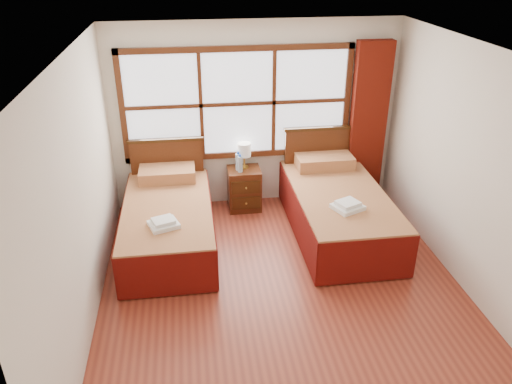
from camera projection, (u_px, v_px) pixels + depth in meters
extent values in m
plane|color=#933924|center=(283.00, 291.00, 5.55)|extent=(4.50, 4.50, 0.00)
plane|color=white|center=(291.00, 53.00, 4.38)|extent=(4.50, 4.50, 0.00)
plane|color=silver|center=(255.00, 116.00, 6.96)|extent=(4.00, 0.00, 4.00)
plane|color=silver|center=(79.00, 199.00, 4.72)|extent=(0.00, 4.50, 4.50)
plane|color=silver|center=(474.00, 174.00, 5.22)|extent=(0.00, 4.50, 4.50)
cube|color=white|center=(238.00, 104.00, 6.81)|extent=(3.00, 0.02, 1.40)
cube|color=#4A2210|center=(239.00, 154.00, 7.12)|extent=(3.16, 0.06, 0.08)
cube|color=#4A2210|center=(237.00, 48.00, 6.46)|extent=(3.16, 0.06, 0.08)
cube|color=#4A2210|center=(122.00, 109.00, 6.60)|extent=(0.08, 0.06, 1.56)
cube|color=#4A2210|center=(347.00, 99.00, 6.98)|extent=(0.08, 0.06, 1.56)
cube|color=#4A2210|center=(201.00, 105.00, 6.73)|extent=(0.05, 0.05, 1.40)
cube|color=#4A2210|center=(274.00, 102.00, 6.85)|extent=(0.05, 0.05, 1.40)
cube|color=#4A2210|center=(238.00, 104.00, 6.79)|extent=(3.00, 0.05, 0.05)
cube|color=#621409|center=(368.00, 123.00, 7.09)|extent=(0.50, 0.16, 2.30)
cube|color=#38200B|center=(169.00, 234.00, 6.32)|extent=(0.96, 1.92, 0.31)
cube|color=maroon|center=(168.00, 215.00, 6.19)|extent=(1.07, 2.12, 0.26)
cube|color=#620F0A|center=(125.00, 229.00, 6.20)|extent=(0.03, 2.12, 0.53)
cube|color=#620F0A|center=(211.00, 223.00, 6.33)|extent=(0.03, 2.12, 0.53)
cube|color=#620F0A|center=(167.00, 275.00, 5.33)|extent=(1.07, 0.03, 0.53)
cube|color=maroon|center=(167.00, 174.00, 6.78)|extent=(0.75, 0.44, 0.17)
cube|color=#4A2210|center=(168.00, 175.00, 7.05)|extent=(1.00, 0.06, 1.04)
cube|color=#38200B|center=(165.00, 140.00, 6.81)|extent=(1.04, 0.08, 0.04)
cube|color=#38200B|center=(337.00, 222.00, 6.59)|extent=(1.01, 2.03, 0.33)
cube|color=maroon|center=(339.00, 201.00, 6.46)|extent=(1.13, 2.25, 0.28)
cube|color=#620F0A|center=(296.00, 216.00, 6.46)|extent=(0.03, 2.25, 0.56)
cube|color=#620F0A|center=(380.00, 210.00, 6.60)|extent=(0.03, 2.25, 0.56)
cube|color=#620F0A|center=(367.00, 261.00, 5.55)|extent=(1.13, 0.03, 0.56)
cube|color=maroon|center=(324.00, 161.00, 7.08)|extent=(0.79, 0.46, 0.18)
cube|color=#4A2210|center=(320.00, 165.00, 7.31)|extent=(1.06, 0.06, 1.10)
cube|color=#38200B|center=(322.00, 128.00, 7.06)|extent=(1.10, 0.08, 0.04)
cube|color=#4A2210|center=(244.00, 189.00, 7.16)|extent=(0.46, 0.41, 0.61)
cube|color=#38200B|center=(246.00, 203.00, 7.02)|extent=(0.40, 0.02, 0.18)
cube|color=#38200B|center=(246.00, 188.00, 6.91)|extent=(0.40, 0.02, 0.18)
sphere|color=#A88A38|center=(246.00, 204.00, 7.01)|extent=(0.03, 0.03, 0.03)
sphere|color=#A88A38|center=(246.00, 188.00, 6.90)|extent=(0.03, 0.03, 0.03)
cube|color=white|center=(164.00, 225.00, 5.68)|extent=(0.39, 0.37, 0.05)
cube|color=white|center=(163.00, 221.00, 5.65)|extent=(0.29, 0.27, 0.04)
cube|color=white|center=(348.00, 207.00, 5.98)|extent=(0.42, 0.40, 0.05)
cube|color=white|center=(348.00, 203.00, 5.96)|extent=(0.32, 0.30, 0.05)
cylinder|color=gold|center=(244.00, 167.00, 7.07)|extent=(0.12, 0.12, 0.02)
cylinder|color=gold|center=(244.00, 161.00, 7.03)|extent=(0.03, 0.03, 0.16)
cylinder|color=silver|center=(244.00, 150.00, 6.95)|extent=(0.19, 0.19, 0.19)
cylinder|color=#A1BDCF|center=(240.00, 164.00, 6.89)|extent=(0.07, 0.07, 0.23)
cylinder|color=blue|center=(240.00, 156.00, 6.84)|extent=(0.03, 0.03, 0.03)
cylinder|color=#A1BDCF|center=(238.00, 162.00, 6.95)|extent=(0.07, 0.07, 0.24)
cylinder|color=blue|center=(238.00, 153.00, 6.89)|extent=(0.03, 0.03, 0.03)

